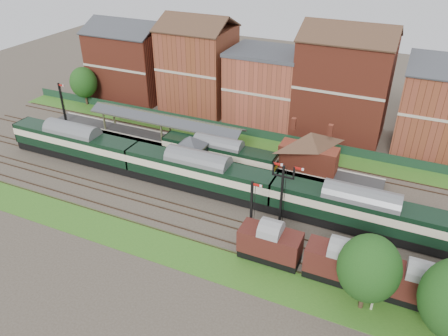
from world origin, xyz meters
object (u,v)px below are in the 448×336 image
at_px(semaphore_bracket, 282,191).
at_px(goods_van_a, 270,243).
at_px(dmu_train, 198,172).
at_px(platform_railcar, 219,153).
at_px(signal_box, 191,154).

distance_m(semaphore_bracket, goods_van_a, 6.99).
xyz_separation_m(dmu_train, goods_van_a, (13.11, -9.00, -0.53)).
bearing_deg(platform_railcar, dmu_train, -88.90).
height_order(platform_railcar, goods_van_a, platform_railcar).
bearing_deg(signal_box, platform_railcar, 49.92).
distance_m(dmu_train, goods_van_a, 15.91).
xyz_separation_m(dmu_train, platform_railcar, (-0.13, 6.50, -0.44)).
bearing_deg(signal_box, semaphore_bracket, -20.92).
relative_size(signal_box, semaphore_bracket, 0.73).
relative_size(semaphore_bracket, platform_railcar, 0.47).
bearing_deg(signal_box, goods_van_a, -37.50).
bearing_deg(dmu_train, signal_box, 131.35).
relative_size(signal_box, dmu_train, 0.10).
height_order(dmu_train, platform_railcar, dmu_train).
height_order(dmu_train, goods_van_a, dmu_train).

